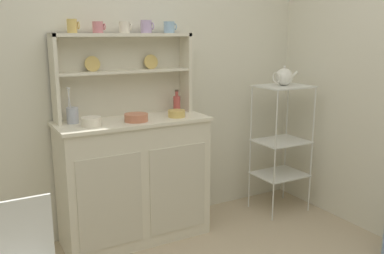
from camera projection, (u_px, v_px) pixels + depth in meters
name	position (u px, v px, depth m)	size (l,w,h in m)	color
wall_back	(122.00, 70.00, 3.16)	(3.84, 0.05, 2.50)	silver
hutch_cabinet	(134.00, 179.00, 3.09)	(1.09, 0.45, 0.92)	silver
hutch_shelf_unit	(123.00, 68.00, 3.06)	(1.02, 0.18, 0.60)	beige
bakers_rack	(281.00, 134.00, 3.57)	(0.42, 0.35, 1.10)	silver
cup_gold_0	(72.00, 26.00, 2.79)	(0.08, 0.07, 0.09)	#DBB760
cup_rose_1	(98.00, 27.00, 2.87)	(0.09, 0.07, 0.08)	#D17A84
cup_cream_2	(125.00, 27.00, 2.96)	(0.09, 0.07, 0.08)	silver
cup_lilac_3	(146.00, 27.00, 3.04)	(0.09, 0.08, 0.09)	#B79ECC
cup_sky_4	(169.00, 27.00, 3.13)	(0.10, 0.08, 0.08)	#8EB2D1
bowl_mixing_large	(91.00, 122.00, 2.77)	(0.13, 0.13, 0.06)	silver
bowl_floral_medium	(136.00, 117.00, 2.93)	(0.16, 0.16, 0.05)	#C67556
bowl_cream_small	(177.00, 114.00, 3.08)	(0.13, 0.13, 0.05)	#DBB760
jam_bottle	(177.00, 103.00, 3.25)	(0.05, 0.05, 0.18)	#B74C47
utensil_jar	(72.00, 115.00, 2.86)	(0.08, 0.08, 0.25)	#B2B7C6
porcelain_teapot	(284.00, 77.00, 3.46)	(0.23, 0.14, 0.17)	white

